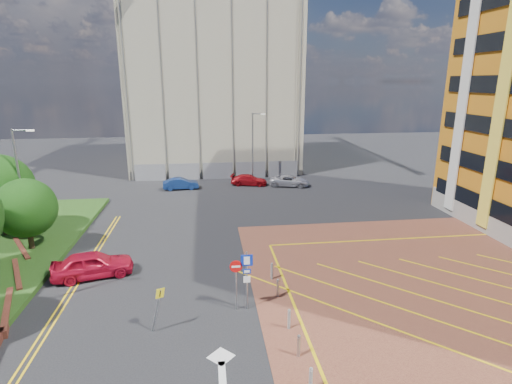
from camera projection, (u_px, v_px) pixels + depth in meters
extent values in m
plane|color=black|center=(239.00, 320.00, 19.72)|extent=(140.00, 140.00, 0.00)
cube|color=brown|center=(499.00, 301.00, 21.42)|extent=(26.00, 26.00, 0.02)
cube|color=brown|center=(7.00, 311.00, 20.17)|extent=(1.86, 4.43, 0.40)
cube|color=brown|center=(17.00, 275.00, 23.85)|extent=(2.29, 4.27, 0.40)
cube|color=brown|center=(22.00, 250.00, 27.50)|extent=(2.69, 4.06, 0.40)
cylinder|color=#3D2B1C|center=(30.00, 236.00, 27.32)|extent=(0.36, 0.36, 1.80)
sphere|color=#0E350C|center=(26.00, 208.00, 26.79)|extent=(4.00, 4.00, 4.00)
cylinder|color=#3D2B1C|center=(4.00, 220.00, 29.77)|extent=(0.36, 0.36, 2.20)
cylinder|color=#9EA0A8|center=(20.00, 185.00, 28.28)|extent=(0.16, 0.16, 8.00)
cylinder|color=#9EA0A8|center=(21.00, 130.00, 27.32)|extent=(1.20, 0.10, 0.10)
cube|color=silver|center=(30.00, 130.00, 27.40)|extent=(0.50, 0.15, 0.12)
cylinder|color=#9EA0A8|center=(253.00, 148.00, 45.90)|extent=(0.16, 0.16, 8.00)
cylinder|color=#9EA0A8|center=(258.00, 114.00, 44.94)|extent=(1.20, 0.10, 0.10)
cube|color=silver|center=(263.00, 114.00, 45.02)|extent=(0.50, 0.15, 0.12)
cylinder|color=#9EA0A8|center=(247.00, 281.00, 20.31)|extent=(0.10, 0.10, 3.20)
cube|color=#09239F|center=(247.00, 260.00, 19.97)|extent=(0.60, 0.04, 0.60)
cube|color=white|center=(247.00, 261.00, 19.95)|extent=(0.30, 0.02, 0.42)
cube|color=#09239F|center=(247.00, 271.00, 20.13)|extent=(0.40, 0.04, 0.25)
cube|color=white|center=(247.00, 271.00, 20.11)|extent=(0.28, 0.02, 0.14)
cube|color=white|center=(247.00, 279.00, 20.25)|extent=(0.35, 0.04, 0.35)
cylinder|color=#9EA0A8|center=(236.00, 286.00, 20.31)|extent=(0.08, 0.08, 2.70)
cylinder|color=red|center=(236.00, 266.00, 19.99)|extent=(0.64, 0.04, 0.64)
cube|color=white|center=(236.00, 267.00, 19.96)|extent=(0.44, 0.02, 0.10)
cylinder|color=#9EA0A8|center=(157.00, 310.00, 18.58)|extent=(0.59, 0.08, 2.16)
cube|color=yellow|center=(160.00, 293.00, 18.34)|extent=(0.41, 0.41, 0.54)
cylinder|color=black|center=(311.00, 381.00, 15.10)|extent=(0.14, 0.14, 0.90)
cylinder|color=#9EA0A8|center=(299.00, 347.00, 17.01)|extent=(0.14, 0.14, 0.90)
cylinder|color=black|center=(289.00, 320.00, 18.92)|extent=(0.14, 0.14, 0.90)
cylinder|color=#9EA0A8|center=(278.00, 289.00, 21.79)|extent=(0.14, 0.14, 0.90)
cylinder|color=black|center=(272.00, 272.00, 23.70)|extent=(0.14, 0.14, 0.90)
cube|color=#ADA68E|center=(213.00, 84.00, 55.02)|extent=(21.20, 19.20, 22.00)
cube|color=yellow|center=(226.00, 40.00, 55.57)|extent=(0.90, 0.90, 34.00)
cube|color=gray|center=(226.00, 171.00, 48.25)|extent=(21.60, 0.06, 2.00)
imported|color=red|center=(93.00, 264.00, 23.96)|extent=(4.96, 2.91, 1.58)
imported|color=navy|center=(181.00, 184.00, 43.56)|extent=(3.92, 1.64, 1.26)
imported|color=#A80E15|center=(249.00, 180.00, 45.34)|extent=(4.38, 2.56, 1.19)
imported|color=silver|center=(290.00, 181.00, 44.90)|extent=(4.81, 3.14, 1.23)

